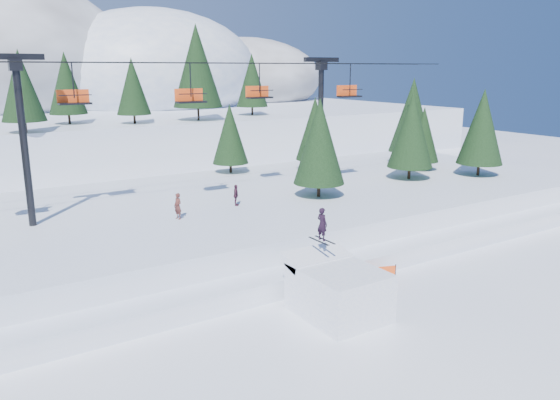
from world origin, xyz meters
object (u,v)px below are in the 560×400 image
jump_kicker (337,289)px  banner_near (373,272)px  banner_far (405,257)px  chairlift (177,108)px

jump_kicker → banner_near: (4.45, 2.30, -0.77)m
banner_near → banner_far: 3.50m
banner_far → chairlift: bearing=126.5°
jump_kicker → banner_far: bearing=21.8°
chairlift → banner_near: (6.02, -13.58, -8.78)m
banner_near → banner_far: size_ratio=0.94×
jump_kicker → banner_far: jump_kicker is taller
banner_near → jump_kicker: bearing=-152.7°
chairlift → banner_near: bearing=-66.1°
jump_kicker → banner_far: (7.85, 3.13, -0.77)m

